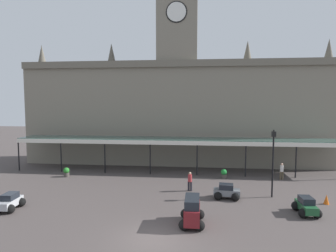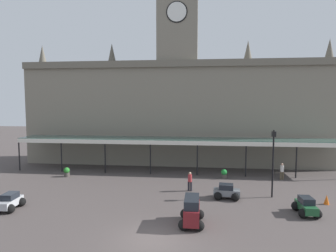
% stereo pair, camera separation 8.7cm
% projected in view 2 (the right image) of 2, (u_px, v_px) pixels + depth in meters
% --- Properties ---
extents(ground_plane, '(140.00, 140.00, 0.00)m').
position_uv_depth(ground_plane, '(151.00, 239.00, 15.87)').
color(ground_plane, '#4D4442').
extents(station_building, '(37.79, 5.68, 22.41)m').
position_uv_depth(station_building, '(178.00, 105.00, 35.63)').
color(station_building, gray).
rests_on(station_building, ground).
extents(entrance_canopy, '(35.13, 3.26, 3.71)m').
position_uv_depth(entrance_canopy, '(175.00, 140.00, 30.98)').
color(entrance_canopy, '#38564C').
rests_on(entrance_canopy, ground).
extents(car_grey_sedan, '(2.13, 1.65, 1.19)m').
position_uv_depth(car_grey_sedan, '(227.00, 193.00, 22.44)').
color(car_grey_sedan, slate).
rests_on(car_grey_sedan, ground).
extents(car_maroon_van, '(1.61, 2.41, 1.77)m').
position_uv_depth(car_maroon_van, '(192.00, 212.00, 17.66)').
color(car_maroon_van, maroon).
rests_on(car_maroon_van, ground).
extents(car_green_sedan, '(1.54, 2.06, 1.19)m').
position_uv_depth(car_green_sedan, '(306.00, 207.00, 19.30)').
color(car_green_sedan, '#1E512D').
rests_on(car_green_sedan, ground).
extents(car_silver_sedan, '(1.59, 2.09, 1.19)m').
position_uv_depth(car_silver_sedan, '(10.00, 203.00, 20.18)').
color(car_silver_sedan, '#B2B5BA').
rests_on(car_silver_sedan, ground).
extents(pedestrian_near_entrance, '(0.39, 0.34, 1.67)m').
position_uv_depth(pedestrian_near_entrance, '(282.00, 171.00, 27.95)').
color(pedestrian_near_entrance, brown).
rests_on(pedestrian_near_entrance, ground).
extents(pedestrian_crossing_forecourt, '(0.39, 0.34, 1.67)m').
position_uv_depth(pedestrian_crossing_forecourt, '(190.00, 181.00, 24.39)').
color(pedestrian_crossing_forecourt, black).
rests_on(pedestrian_crossing_forecourt, ground).
extents(victorian_lamppost, '(0.30, 0.30, 5.50)m').
position_uv_depth(victorian_lamppost, '(273.00, 156.00, 22.56)').
color(victorian_lamppost, black).
rests_on(victorian_lamppost, ground).
extents(traffic_cone, '(0.40, 0.40, 0.72)m').
position_uv_depth(traffic_cone, '(327.00, 200.00, 21.22)').
color(traffic_cone, orange).
rests_on(traffic_cone, ground).
extents(planter_by_canopy, '(0.60, 0.60, 0.96)m').
position_uv_depth(planter_by_canopy, '(224.00, 174.00, 28.42)').
color(planter_by_canopy, '#47423D').
rests_on(planter_by_canopy, ground).
extents(planter_near_kerb, '(0.60, 0.60, 0.96)m').
position_uv_depth(planter_near_kerb, '(67.00, 172.00, 29.15)').
color(planter_near_kerb, '#47423D').
rests_on(planter_near_kerb, ground).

